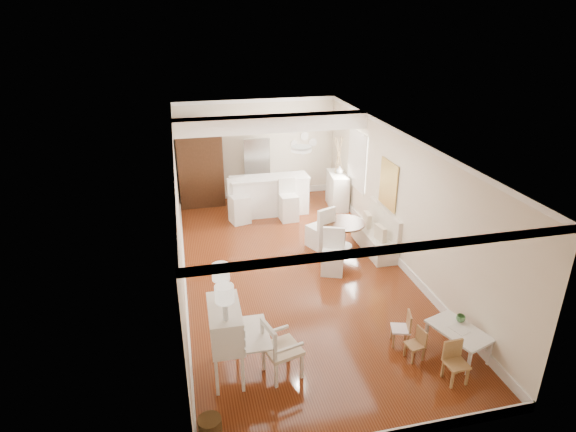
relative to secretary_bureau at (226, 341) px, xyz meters
name	(u,v)px	position (x,y,z in m)	size (l,w,h in m)	color
room	(292,175)	(1.74, 3.12, 1.40)	(9.00, 9.04, 2.82)	brown
secretary_bureau	(226,341)	(0.00, 0.00, 0.00)	(0.91, 0.93, 1.17)	white
gustavian_armchair	(282,348)	(0.80, -0.19, -0.11)	(0.54, 0.54, 0.94)	white
wicker_basket	(210,428)	(-0.35, -1.13, -0.43)	(0.30, 0.30, 0.30)	#493216
kids_table	(457,342)	(3.56, -0.38, -0.35)	(0.56, 0.94, 0.47)	white
kids_chair_a	(415,344)	(2.87, -0.32, -0.32)	(0.25, 0.25, 0.53)	#A4784A
kids_chair_b	(401,328)	(2.81, 0.06, -0.28)	(0.29, 0.29, 0.60)	#A3774A
kids_chair_c	(456,363)	(3.22, -0.91, -0.26)	(0.31, 0.31, 0.64)	#A57C4B
banquette	(375,230)	(3.69, 3.29, -0.09)	(0.52, 1.60, 0.98)	silver
dining_table	(343,236)	(3.01, 3.49, -0.25)	(0.97, 0.97, 0.66)	#492A17
slip_chair_near	(333,252)	(2.45, 2.53, -0.12)	(0.44, 0.46, 0.93)	white
slip_chair_far	(320,226)	(2.54, 3.73, -0.08)	(0.48, 0.50, 1.00)	white
breakfast_counter	(270,195)	(1.80, 5.89, -0.07)	(2.05, 0.65, 1.03)	white
bar_stool_left	(239,201)	(0.94, 5.51, -0.01)	(0.46, 0.46, 1.15)	silver
bar_stool_right	(289,200)	(2.19, 5.36, -0.04)	(0.44, 0.44, 1.09)	white
pantry_cabinet	(200,165)	(0.10, 6.97, 0.57)	(1.20, 0.60, 2.30)	#381E11
fridge	(269,169)	(2.00, 6.94, 0.32)	(0.75, 0.65, 1.80)	silver
sideboard	(337,190)	(3.70, 5.96, -0.11)	(0.44, 1.00, 0.95)	beige
pencil_cup	(461,318)	(3.69, -0.19, -0.06)	(0.14, 0.14, 0.11)	#508A51
branch_vase	(340,170)	(3.75, 5.98, 0.47)	(0.19, 0.19, 0.20)	silver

